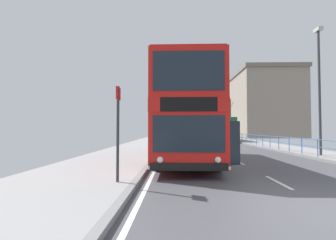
% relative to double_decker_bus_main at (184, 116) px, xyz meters
% --- Properties ---
extents(ground, '(15.80, 140.00, 0.20)m').
position_rel_double_decker_bus_main_xyz_m(ground, '(1.97, -7.76, -2.26)').
color(ground, '#49494F').
extents(double_decker_bus_main, '(3.28, 10.42, 4.38)m').
position_rel_double_decker_bus_main_xyz_m(double_decker_bus_main, '(0.00, 0.00, 0.00)').
color(double_decker_bus_main, red).
rests_on(double_decker_bus_main, ground).
extents(background_bus_far_lane, '(2.80, 9.65, 3.02)m').
position_rel_double_decker_bus_main_xyz_m(background_bus_far_lane, '(5.53, 21.37, -0.64)').
color(background_bus_far_lane, '#19512D').
rests_on(background_bus_far_lane, ground).
extents(pedestrian_railing_far_kerb, '(0.05, 30.91, 0.96)m').
position_rel_double_decker_bus_main_xyz_m(pedestrian_railing_far_kerb, '(7.13, 9.32, -1.51)').
color(pedestrian_railing_far_kerb, '#386BA8').
rests_on(pedestrian_railing_far_kerb, ground).
extents(bus_stop_sign_near, '(0.08, 0.44, 2.70)m').
position_rel_double_decker_bus_main_xyz_m(bus_stop_sign_near, '(-2.09, -5.94, -0.49)').
color(bus_stop_sign_near, '#2D2D33').
rests_on(bus_stop_sign_near, ground).
extents(street_lamp_far_side, '(0.28, 0.60, 7.33)m').
position_rel_double_decker_bus_main_xyz_m(street_lamp_far_side, '(7.82, 1.68, 2.12)').
color(street_lamp_far_side, '#38383D').
rests_on(street_lamp_far_side, ground).
extents(bare_tree_far_00, '(1.88, 1.79, 8.14)m').
position_rel_double_decker_bus_main_xyz_m(bare_tree_far_00, '(9.12, 32.03, 1.33)').
color(bare_tree_far_00, '#4C3D2D').
rests_on(bare_tree_far_00, ground).
extents(background_building_00, '(11.43, 15.35, 13.21)m').
position_rel_double_decker_bus_main_xyz_m(background_building_00, '(17.51, 38.97, 4.34)').
color(background_building_00, gray).
rests_on(background_building_00, ground).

